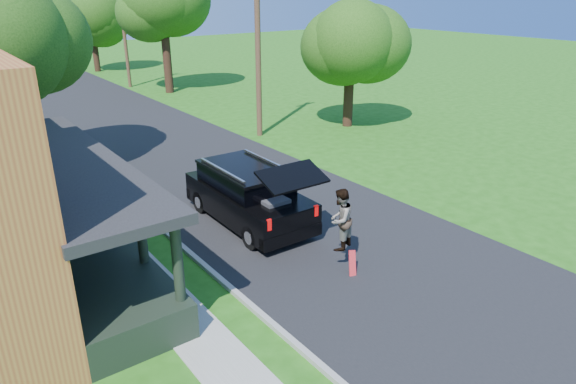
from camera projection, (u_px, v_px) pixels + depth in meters
ground at (403, 279)px, 13.89m from camera, size 140.00×140.00×0.00m
street at (132, 127)px, 28.81m from camera, size 8.00×120.00×0.02m
curb at (56, 139)px, 26.58m from camera, size 0.15×120.00×0.12m
sidewalk at (24, 144)px, 25.72m from camera, size 1.30×120.00×0.03m
black_suv at (249, 195)px, 16.88m from camera, size 2.19×5.54×2.57m
skateboarder at (340, 220)px, 13.90m from camera, size 1.04×0.94×1.75m
skateboard at (352, 264)px, 14.02m from camera, size 0.37×0.36×0.70m
tree_left_mid at (8, 29)px, 19.51m from camera, size 6.40×6.53×8.77m
tree_right_near at (350, 38)px, 27.38m from camera, size 5.94×5.66×7.61m
tree_right_mid at (162, 4)px, 36.04m from camera, size 5.92×5.82×9.27m
tree_right_far at (90, 13)px, 46.01m from camera, size 5.99×5.76×8.07m
utility_pole_near at (258, 27)px, 25.26m from camera, size 1.78×0.45×10.66m
utility_pole_far at (124, 28)px, 38.79m from camera, size 1.57×0.40×8.66m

